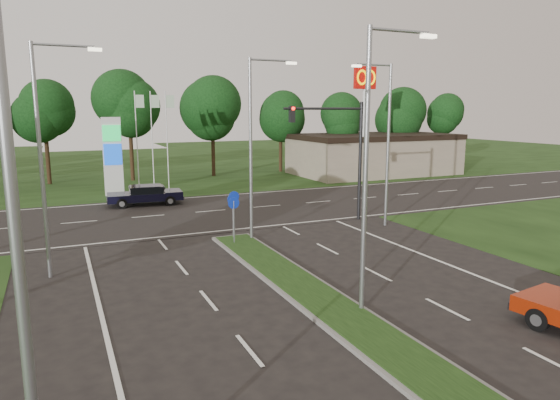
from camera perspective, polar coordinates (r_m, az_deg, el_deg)
name	(u,v)px	position (r m, az deg, el deg)	size (l,w,h in m)	color
verge_far	(129,165)	(62.82, -16.87, 3.84)	(160.00, 50.00, 0.02)	black
cross_road	(196,213)	(32.63, -9.63, -1.43)	(160.00, 12.00, 0.02)	black
median_kerb	(377,340)	(15.01, 10.98, -15.43)	(2.00, 26.00, 0.12)	slate
commercial_building	(374,154)	(52.58, 10.65, 5.14)	(16.00, 9.00, 4.00)	gray
streetlight_median_near	(371,157)	(15.83, 10.40, 4.86)	(2.53, 0.22, 9.00)	gray
streetlight_median_far	(254,140)	(24.70, -2.94, 6.89)	(2.53, 0.22, 9.00)	gray
streetlight_left_near	(32,224)	(7.12, -26.45, -2.50)	(2.53, 0.22, 9.00)	gray
streetlight_left_far	(46,149)	(21.02, -25.22, 5.35)	(2.53, 0.22, 9.00)	gray
streetlight_right_far	(385,136)	(28.47, 11.95, 7.12)	(2.53, 0.22, 9.00)	gray
traffic_signal	(341,143)	(29.26, 7.04, 6.51)	(5.10, 0.42, 7.00)	black
median_signs	(234,207)	(25.15, -5.33, -0.82)	(1.16, 1.76, 2.38)	gray
gas_pylon	(115,154)	(40.37, -18.29, 5.01)	(5.80, 1.26, 8.00)	silver
mcdonalds_sign	(365,94)	(46.82, 9.65, 11.89)	(2.20, 0.47, 10.40)	silver
treeline_far	(149,107)	(47.59, -14.73, 10.29)	(6.00, 6.00, 9.90)	black
navy_sedan	(145,195)	(35.86, -15.14, 0.60)	(5.12, 2.42, 1.37)	black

